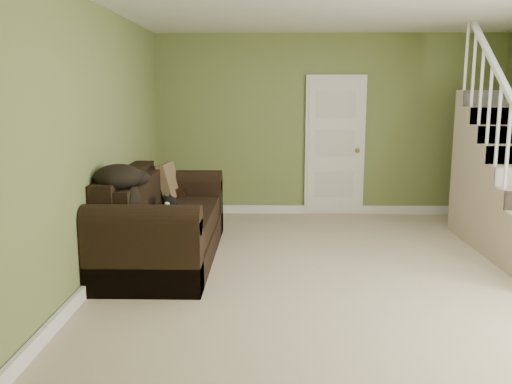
{
  "coord_description": "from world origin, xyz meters",
  "views": [
    {
      "loc": [
        -0.88,
        -5.16,
        1.77
      ],
      "look_at": [
        -1.0,
        0.38,
        0.75
      ],
      "focal_mm": 38.0,
      "sensor_mm": 36.0,
      "label": 1
    }
  ],
  "objects_px": {
    "side_table": "(166,209)",
    "cat": "(169,204)",
    "banana": "(179,215)",
    "sofa": "(161,226)"
  },
  "relations": [
    {
      "from": "sofa",
      "to": "cat",
      "type": "relative_size",
      "value": 5.35
    },
    {
      "from": "sofa",
      "to": "side_table",
      "type": "xyz_separation_m",
      "value": [
        -0.14,
        1.02,
        -0.04
      ]
    },
    {
      "from": "side_table",
      "to": "cat",
      "type": "distance_m",
      "value": 1.05
    },
    {
      "from": "cat",
      "to": "banana",
      "type": "xyz_separation_m",
      "value": [
        0.16,
        -0.32,
        -0.05
      ]
    },
    {
      "from": "side_table",
      "to": "banana",
      "type": "distance_m",
      "value": 1.39
    },
    {
      "from": "cat",
      "to": "banana",
      "type": "distance_m",
      "value": 0.36
    },
    {
      "from": "sofa",
      "to": "cat",
      "type": "distance_m",
      "value": 0.25
    },
    {
      "from": "sofa",
      "to": "side_table",
      "type": "height_order",
      "value": "sofa"
    },
    {
      "from": "side_table",
      "to": "banana",
      "type": "xyz_separation_m",
      "value": [
        0.38,
        -1.31,
        0.23
      ]
    },
    {
      "from": "side_table",
      "to": "banana",
      "type": "relative_size",
      "value": 3.92
    }
  ]
}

